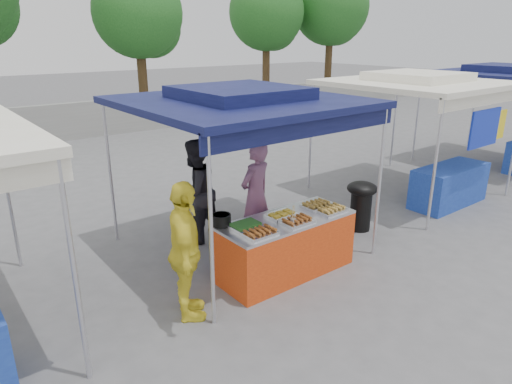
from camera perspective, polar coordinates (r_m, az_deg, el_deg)
ground_plane at (r=6.84m, az=3.14°, el=-9.65°), size 80.00×80.00×0.00m
back_wall at (r=16.22m, az=-23.50°, el=7.95°), size 40.00×0.25×1.20m
main_canopy at (r=6.82m, az=-1.95°, el=11.35°), size 3.20×3.20×2.57m
neighbor_stall_right at (r=10.03m, az=21.03°, el=8.12°), size 3.20×3.20×2.57m
tree_2 at (r=18.94m, az=-14.19°, el=20.45°), size 3.42×3.35×5.75m
tree_3 at (r=23.15m, az=1.53°, el=21.15°), size 3.58×3.53×6.07m
tree_4 at (r=25.24m, az=9.51°, el=21.50°), size 3.82×3.81×6.55m
vendor_table at (r=6.58m, az=3.78°, el=-6.72°), size 2.00×0.80×0.85m
food_tray_fl at (r=5.85m, az=0.49°, el=-5.16°), size 0.42×0.30×0.07m
food_tray_fm at (r=6.23m, az=5.16°, el=-3.67°), size 0.42×0.30×0.07m
food_tray_fr at (r=6.68m, az=9.37°, el=-2.24°), size 0.42×0.30×0.07m
food_tray_bl at (r=6.07m, az=-1.29°, el=-4.23°), size 0.42×0.30×0.07m
food_tray_bm at (r=6.44m, az=3.24°, el=-2.86°), size 0.42×0.30×0.07m
food_tray_br at (r=6.84m, az=7.56°, el=-1.64°), size 0.42×0.30×0.07m
cooking_pot at (r=6.16m, az=-4.37°, el=-3.49°), size 0.26×0.26×0.15m
skewer_cup at (r=6.18m, az=4.65°, el=-3.75°), size 0.07×0.07×0.09m
wok_burner at (r=8.19m, az=13.02°, el=-1.14°), size 0.53×0.53×0.89m
crate_left at (r=6.99m, az=-2.99°, el=-7.63°), size 0.50×0.35×0.30m
crate_right at (r=7.23m, az=1.73°, el=-6.74°), size 0.46×0.32×0.28m
crate_stacked at (r=7.12m, az=1.75°, el=-4.77°), size 0.45×0.31×0.27m
vendor_woman at (r=7.28m, az=-0.05°, el=-0.36°), size 0.71×0.55×1.73m
helper_man at (r=7.48m, az=-7.60°, el=0.05°), size 0.99×0.86×1.74m
customer_person at (r=5.46m, az=-8.82°, el=-7.45°), size 0.83×1.10×1.74m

